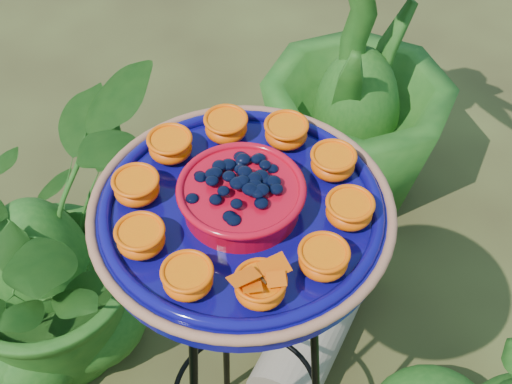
% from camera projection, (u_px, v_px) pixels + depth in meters
% --- Properties ---
extents(tripod_stand, '(0.38, 0.39, 0.97)m').
position_uv_depth(tripod_stand, '(245.00, 341.00, 1.49)').
color(tripod_stand, black).
rests_on(tripod_stand, ground).
extents(feeder_dish, '(0.52, 0.52, 0.12)m').
position_uv_depth(feeder_dish, '(242.00, 209.00, 1.18)').
color(feeder_dish, '#0B0861').
rests_on(feeder_dish, tripod_stand).
extents(driftwood_log, '(0.56, 0.53, 0.19)m').
position_uv_depth(driftwood_log, '(318.00, 317.00, 2.10)').
color(driftwood_log, gray).
rests_on(driftwood_log, ground).
extents(shrub_back_left, '(0.95, 0.99, 0.84)m').
position_uv_depth(shrub_back_left, '(34.00, 245.00, 1.88)').
color(shrub_back_left, '#194913').
rests_on(shrub_back_left, ground).
extents(shrub_back_right, '(0.85, 0.85, 1.13)m').
position_uv_depth(shrub_back_right, '(363.00, 59.00, 2.18)').
color(shrub_back_right, '#194913').
rests_on(shrub_back_right, ground).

